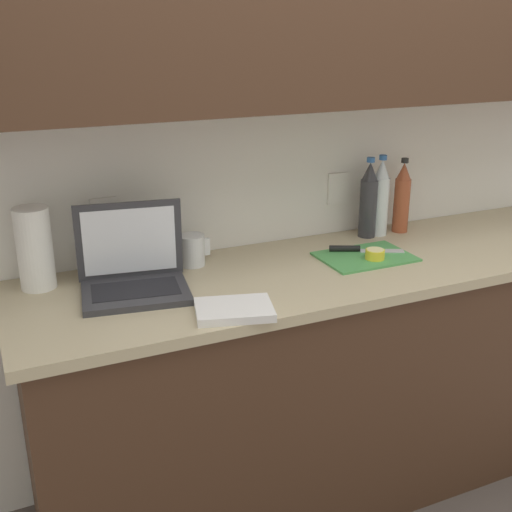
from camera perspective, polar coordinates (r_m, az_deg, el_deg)
ground_plane at (r=2.69m, az=6.64°, el=-18.87°), size 12.00×12.00×0.00m
wall_back at (r=2.31m, az=5.12°, el=16.84°), size 5.20×0.38×2.60m
counter_unit at (r=2.44m, az=7.46°, el=-10.24°), size 2.24×0.62×0.90m
laptop at (r=2.02m, az=-10.87°, el=-1.31°), size 0.36×0.30×0.26m
cutting_board at (r=2.30m, az=9.69°, el=-0.06°), size 0.32×0.23×0.01m
knife at (r=2.33m, az=8.68°, el=0.62°), size 0.26×0.14×0.02m
lemon_half_cut at (r=2.27m, az=10.53°, el=0.17°), size 0.07×0.07×0.04m
bottle_green_soda at (r=2.59m, az=12.84°, el=5.03°), size 0.06×0.06×0.29m
bottle_oil_tall at (r=2.53m, az=10.99°, el=5.03°), size 0.07×0.07×0.31m
bottle_water_clear at (r=2.50m, az=9.96°, el=4.87°), size 0.07×0.07×0.31m
measuring_cup at (r=2.20m, az=-5.71°, el=0.53°), size 0.11×0.09×0.11m
paper_towel_roll at (r=2.09m, az=-19.08°, el=0.63°), size 0.11×0.11×0.26m
dish_towel at (r=1.84m, az=-1.96°, el=-4.79°), size 0.25×0.21×0.02m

